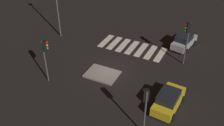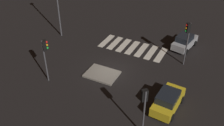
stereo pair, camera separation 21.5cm
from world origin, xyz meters
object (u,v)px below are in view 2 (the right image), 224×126
object	(u,v)px
traffic_island	(102,74)
traffic_light_north	(45,51)
traffic_light_south	(187,34)
car_silver	(185,41)
traffic_light_west	(144,101)
car_yellow	(168,100)

from	to	relation	value
traffic_island	traffic_light_north	distance (m)	6.05
traffic_light_south	car_silver	bearing A→B (deg)	-114.89
traffic_light_north	traffic_light_west	bearing A→B (deg)	-51.51
car_silver	traffic_light_west	world-z (taller)	traffic_light_west
traffic_island	car_yellow	bearing A→B (deg)	167.92
traffic_light_south	car_yellow	bearing A→B (deg)	57.99
car_yellow	traffic_light_south	xyz separation A→B (m)	(0.58, -7.06, 2.75)
car_yellow	car_silver	bearing A→B (deg)	10.76
traffic_island	traffic_light_west	size ratio (longest dim) A/B	0.77
car_silver	traffic_light_west	size ratio (longest dim) A/B	0.96
traffic_island	car_silver	xyz separation A→B (m)	(-5.89, -8.99, 0.73)
traffic_light_south	traffic_light_north	size ratio (longest dim) A/B	1.08
car_silver	traffic_light_north	distance (m)	15.85
car_yellow	traffic_light_north	distance (m)	11.66
traffic_island	car_yellow	world-z (taller)	car_yellow
car_yellow	traffic_light_north	bearing A→B (deg)	101.33
traffic_light_west	traffic_island	bearing A→B (deg)	8.21
traffic_island	traffic_light_south	xyz separation A→B (m)	(-6.62, -5.52, 3.52)
car_yellow	traffic_light_south	world-z (taller)	traffic_light_south
traffic_light_south	traffic_light_north	distance (m)	13.72
traffic_light_west	traffic_light_south	bearing A→B (deg)	-45.36
car_silver	traffic_island	bearing A→B (deg)	157.31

